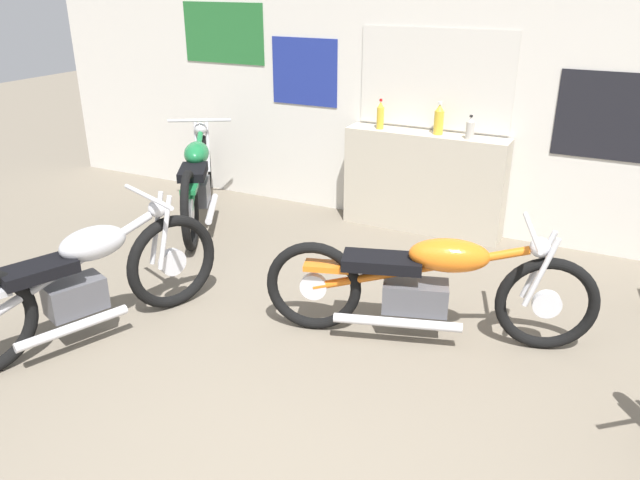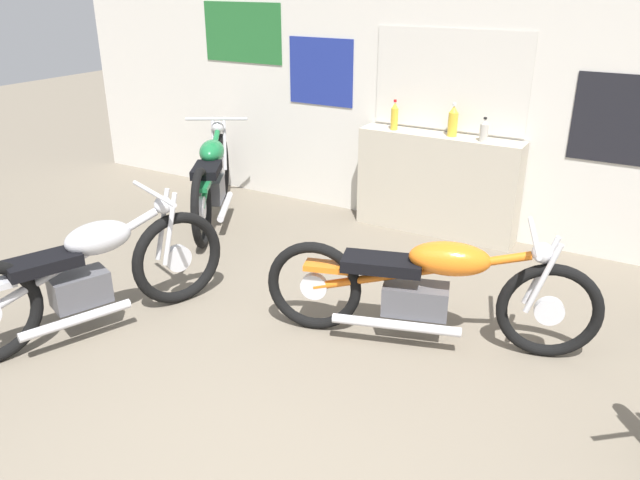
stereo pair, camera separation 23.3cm
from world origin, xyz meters
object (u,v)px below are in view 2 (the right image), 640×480
bottle_center (484,131)px  motorcycle_green (212,178)px  motorcycle_silver (88,274)px  bottle_leftmost (395,116)px  motorcycle_orange (427,286)px  bottle_left_center (453,122)px

bottle_center → motorcycle_green: (-2.45, -0.77, -0.61)m
motorcycle_silver → bottle_leftmost: bearing=71.9°
motorcycle_orange → bottle_leftmost: bearing=120.4°
motorcycle_silver → motorcycle_orange: bearing=26.3°
bottle_leftmost → bottle_left_center: (0.56, 0.03, 0.01)m
bottle_center → bottle_left_center: bearing=170.7°
bottle_center → bottle_leftmost: bearing=178.8°
motorcycle_green → bottle_leftmost: bearing=26.6°
bottle_left_center → motorcycle_orange: size_ratio=0.14×
bottle_left_center → motorcycle_silver: size_ratio=0.15×
bottle_center → motorcycle_orange: 1.98m
motorcycle_green → motorcycle_silver: size_ratio=0.92×
bottle_left_center → motorcycle_green: bottle_left_center is taller
motorcycle_silver → motorcycle_green: bearing=107.0°
motorcycle_orange → motorcycle_silver: bearing=-153.7°
bottle_left_center → motorcycle_orange: 2.10m
bottle_leftmost → bottle_left_center: bottle_left_center is taller
bottle_center → motorcycle_silver: bottle_center is taller
motorcycle_green → motorcycle_silver: (0.64, -2.10, -0.01)m
motorcycle_green → bottle_center: bearing=17.6°
bottle_leftmost → bottle_left_center: size_ratio=0.95×
motorcycle_green → motorcycle_orange: (2.69, -1.09, -0.03)m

